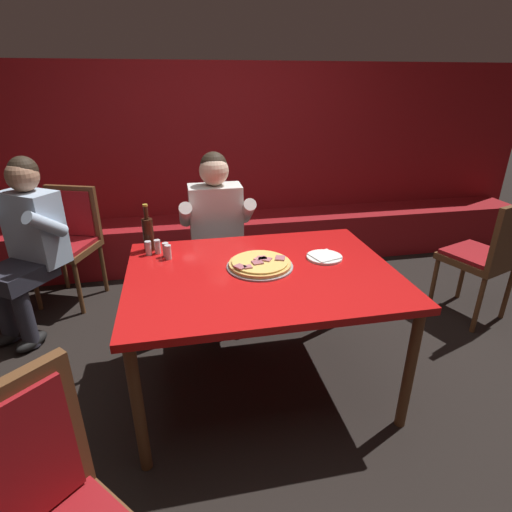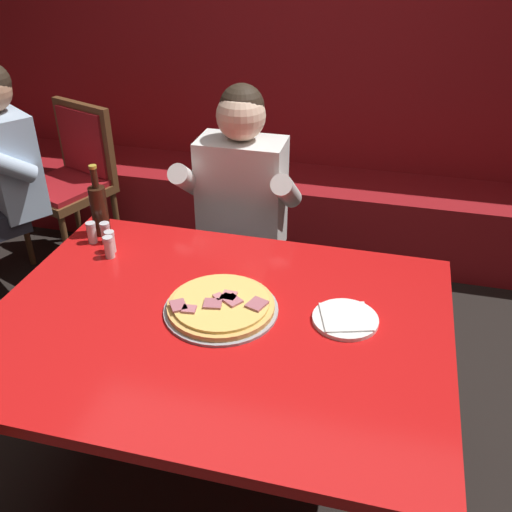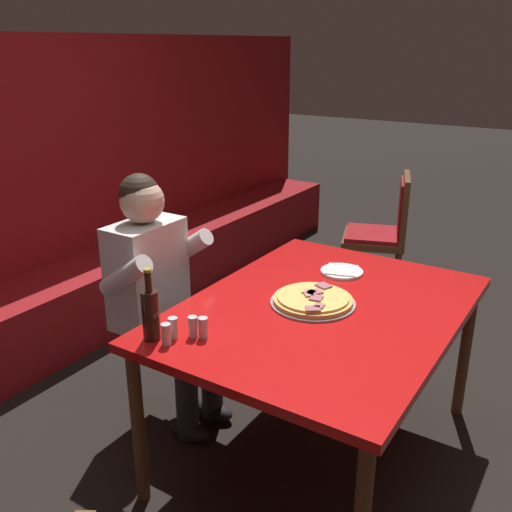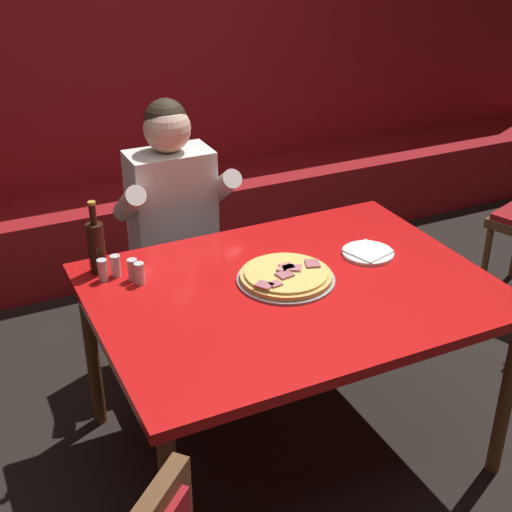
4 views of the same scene
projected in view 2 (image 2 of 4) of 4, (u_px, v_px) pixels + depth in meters
ground_plane at (224, 476)px, 2.21m from camera, size 24.00×24.00×0.00m
booth_wall_panel at (323, 85)px, 3.52m from camera, size 6.80×0.16×1.90m
booth_bench at (308, 212)px, 3.63m from camera, size 6.46×0.48×0.46m
main_dining_table at (217, 336)px, 1.85m from camera, size 1.47×1.10×0.76m
pizza at (222, 306)px, 1.84m from camera, size 0.37×0.37×0.05m
plate_white_paper at (345, 319)px, 1.80m from camera, size 0.21×0.21×0.02m
beer_bottle at (99, 209)px, 2.24m from camera, size 0.07×0.07×0.29m
shaker_oregano at (92, 233)px, 2.22m from camera, size 0.04×0.04×0.09m
shaker_black_pepper at (106, 234)px, 2.21m from camera, size 0.04×0.04×0.09m
shaker_red_pepper_flakes at (110, 243)px, 2.16m from camera, size 0.04×0.04×0.09m
shaker_parmesan at (109, 248)px, 2.12m from camera, size 0.04×0.04×0.09m
diner_seated_blue_shirt at (237, 218)px, 2.53m from camera, size 0.53×0.53×1.27m
dining_chair_far_left at (73, 173)px, 3.34m from camera, size 0.57×0.57×0.94m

